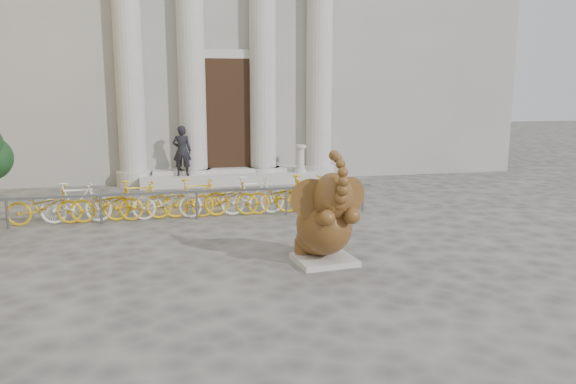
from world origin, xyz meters
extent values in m
plane|color=#474442|center=(0.00, 0.00, 0.00)|extent=(80.00, 80.00, 0.00)
cube|color=gray|center=(0.00, 15.00, 6.00)|extent=(22.00, 10.00, 12.00)
cube|color=black|center=(0.00, 9.92, 2.30)|extent=(2.40, 0.16, 4.00)
cylinder|color=#A8A59E|center=(-3.20, 9.80, 4.00)|extent=(0.90, 0.90, 8.00)
cylinder|color=#A8A59E|center=(-1.20, 9.80, 4.00)|extent=(0.90, 0.90, 8.00)
cylinder|color=#A8A59E|center=(1.20, 9.80, 4.00)|extent=(0.90, 0.90, 8.00)
cylinder|color=#A8A59E|center=(3.20, 9.80, 4.00)|extent=(0.90, 0.90, 8.00)
cube|color=#A8A59E|center=(0.00, 9.40, 0.18)|extent=(6.00, 1.20, 0.36)
cube|color=#A8A59E|center=(0.63, 0.22, 0.05)|extent=(1.16, 1.07, 0.11)
ellipsoid|color=black|center=(0.61, 0.46, 0.43)|extent=(0.98, 0.95, 0.68)
ellipsoid|color=black|center=(0.63, 0.25, 0.73)|extent=(1.16, 1.38, 1.11)
cylinder|color=black|center=(0.31, 0.56, 0.25)|extent=(0.35, 0.35, 0.28)
cylinder|color=black|center=(0.88, 0.63, 0.25)|extent=(0.35, 0.35, 0.28)
cylinder|color=black|center=(0.44, -0.20, 0.94)|extent=(0.32, 0.66, 0.42)
cylinder|color=black|center=(0.91, -0.15, 0.94)|extent=(0.32, 0.66, 0.42)
ellipsoid|color=black|center=(0.67, -0.14, 1.32)|extent=(0.79, 0.76, 0.85)
cylinder|color=black|center=(0.30, -0.05, 1.28)|extent=(0.72, 0.20, 0.73)
cylinder|color=black|center=(1.02, 0.03, 1.28)|extent=(0.68, 0.35, 0.73)
cone|color=beige|center=(0.57, -0.36, 1.15)|extent=(0.16, 0.25, 0.11)
cone|color=beige|center=(0.82, -0.34, 1.15)|extent=(0.11, 0.25, 0.11)
cube|color=slate|center=(-1.46, 4.29, 0.70)|extent=(9.08, 0.06, 0.06)
cylinder|color=slate|center=(-5.80, 4.29, 0.35)|extent=(0.06, 0.06, 0.70)
cylinder|color=slate|center=(-3.73, 4.29, 0.35)|extent=(0.06, 0.06, 0.70)
cylinder|color=slate|center=(-1.46, 4.29, 0.35)|extent=(0.06, 0.06, 0.70)
cylinder|color=slate|center=(0.81, 4.29, 0.35)|extent=(0.06, 0.06, 0.70)
cylinder|color=slate|center=(2.88, 4.29, 0.35)|extent=(0.06, 0.06, 0.70)
imported|color=gold|center=(-5.04, 4.54, 0.50)|extent=(1.70, 0.50, 1.00)
imported|color=silver|center=(-4.33, 4.54, 0.50)|extent=(1.66, 0.47, 1.00)
imported|color=gold|center=(-3.61, 4.54, 0.50)|extent=(1.70, 0.50, 1.00)
imported|color=gold|center=(-2.89, 4.54, 0.50)|extent=(1.66, 0.47, 1.00)
imported|color=silver|center=(-2.18, 4.54, 0.50)|extent=(1.70, 0.50, 1.00)
imported|color=gold|center=(-1.46, 4.54, 0.50)|extent=(1.66, 0.47, 1.00)
imported|color=gold|center=(-0.75, 4.54, 0.50)|extent=(1.70, 0.50, 1.00)
imported|color=silver|center=(-0.03, 4.54, 0.50)|extent=(1.66, 0.47, 1.00)
imported|color=gold|center=(0.69, 4.54, 0.50)|extent=(1.70, 0.50, 1.00)
imported|color=gold|center=(1.40, 4.54, 0.50)|extent=(1.66, 0.47, 1.00)
imported|color=silver|center=(2.12, 4.54, 0.50)|extent=(1.70, 0.50, 1.00)
imported|color=black|center=(-1.62, 9.23, 1.19)|extent=(0.65, 0.47, 1.66)
cylinder|color=#A8A59E|center=(2.36, 9.10, 0.42)|extent=(0.39, 0.39, 0.12)
cylinder|color=#A8A59E|center=(2.36, 9.10, 0.79)|extent=(0.27, 0.27, 0.87)
cylinder|color=#A8A59E|center=(2.36, 9.10, 1.26)|extent=(0.39, 0.39, 0.10)
camera|label=1|loc=(-2.23, -9.46, 3.20)|focal=35.00mm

